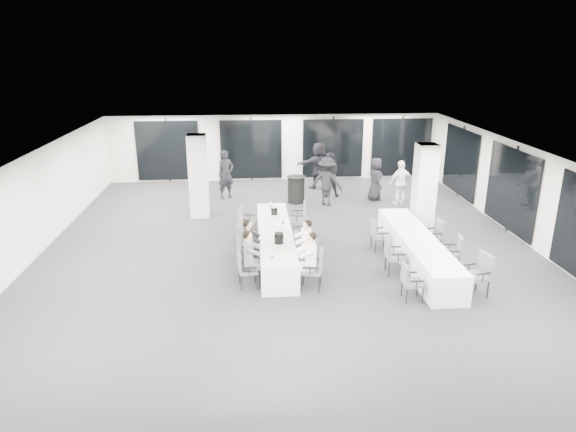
% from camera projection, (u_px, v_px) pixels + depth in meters
% --- Properties ---
extents(room, '(14.04, 16.04, 2.84)m').
position_uv_depth(room, '(315.00, 191.00, 15.44)').
color(room, black).
rests_on(room, ground).
extents(column_left, '(0.60, 0.60, 2.80)m').
position_uv_depth(column_left, '(198.00, 176.00, 17.15)').
color(column_left, silver).
rests_on(column_left, floor).
extents(column_right, '(0.60, 0.60, 2.80)m').
position_uv_depth(column_right, '(424.00, 190.00, 15.57)').
color(column_right, silver).
rests_on(column_right, floor).
extents(banquet_table_main, '(0.90, 5.00, 0.75)m').
position_uv_depth(banquet_table_main, '(275.00, 243.00, 14.18)').
color(banquet_table_main, silver).
rests_on(banquet_table_main, floor).
extents(banquet_table_side, '(0.90, 5.00, 0.75)m').
position_uv_depth(banquet_table_side, '(417.00, 250.00, 13.66)').
color(banquet_table_side, silver).
rests_on(banquet_table_side, floor).
extents(cocktail_table, '(0.71, 0.71, 0.99)m').
position_uv_depth(cocktail_table, '(296.00, 189.00, 18.95)').
color(cocktail_table, black).
rests_on(cocktail_table, floor).
extents(chair_main_left_near, '(0.51, 0.55, 0.90)m').
position_uv_depth(chair_main_left_near, '(245.00, 267.00, 12.27)').
color(chair_main_left_near, '#4A4D51').
rests_on(chair_main_left_near, floor).
extents(chair_main_left_second, '(0.57, 0.60, 0.95)m').
position_uv_depth(chair_main_left_second, '(245.00, 253.00, 13.02)').
color(chair_main_left_second, '#4A4D51').
rests_on(chair_main_left_second, floor).
extents(chair_main_left_mid, '(0.63, 0.66, 1.04)m').
position_uv_depth(chair_main_left_mid, '(245.00, 241.00, 13.74)').
color(chair_main_left_mid, '#4A4D51').
rests_on(chair_main_left_mid, floor).
extents(chair_main_left_fourth, '(0.55, 0.58, 0.91)m').
position_uv_depth(chair_main_left_fourth, '(245.00, 230.00, 14.71)').
color(chair_main_left_fourth, '#4A4D51').
rests_on(chair_main_left_fourth, floor).
extents(chair_main_left_far, '(0.56, 0.59, 0.93)m').
position_uv_depth(chair_main_left_far, '(245.00, 220.00, 15.58)').
color(chair_main_left_far, '#4A4D51').
rests_on(chair_main_left_far, floor).
extents(chair_main_right_near, '(0.60, 0.63, 1.00)m').
position_uv_depth(chair_main_right_near, '(315.00, 267.00, 12.16)').
color(chair_main_right_near, '#4A4D51').
rests_on(chair_main_right_near, floor).
extents(chair_main_right_second, '(0.52, 0.57, 0.93)m').
position_uv_depth(chair_main_right_second, '(310.00, 253.00, 13.06)').
color(chair_main_right_second, '#4A4D51').
rests_on(chair_main_right_second, floor).
extents(chair_main_right_mid, '(0.51, 0.54, 0.86)m').
position_uv_depth(chair_main_right_mid, '(306.00, 241.00, 14.02)').
color(chair_main_right_mid, '#4A4D51').
rests_on(chair_main_right_mid, floor).
extents(chair_main_right_fourth, '(0.55, 0.58, 0.90)m').
position_uv_depth(chair_main_right_fourth, '(303.00, 231.00, 14.67)').
color(chair_main_right_fourth, '#4A4D51').
rests_on(chair_main_right_fourth, floor).
extents(chair_main_right_far, '(0.59, 0.64, 1.04)m').
position_uv_depth(chair_main_right_far, '(300.00, 216.00, 15.75)').
color(chair_main_right_far, '#4A4D51').
rests_on(chair_main_right_far, floor).
extents(chair_side_left_near, '(0.46, 0.51, 0.89)m').
position_uv_depth(chair_side_left_near, '(410.00, 280.00, 11.64)').
color(chair_side_left_near, '#4A4D51').
rests_on(chair_side_left_near, floor).
extents(chair_side_left_mid, '(0.51, 0.57, 0.98)m').
position_uv_depth(chair_side_left_mid, '(393.00, 253.00, 12.97)').
color(chair_side_left_mid, '#4A4D51').
rests_on(chair_side_left_mid, floor).
extents(chair_side_left_far, '(0.48, 0.53, 0.90)m').
position_uv_depth(chair_side_left_far, '(378.00, 233.00, 14.51)').
color(chair_side_left_far, '#4A4D51').
rests_on(chair_side_left_far, floor).
extents(chair_side_right_near, '(0.62, 0.65, 1.04)m').
position_uv_depth(chair_side_right_near, '(479.00, 272.00, 11.84)').
color(chair_side_right_near, '#4A4D51').
rests_on(chair_side_right_near, floor).
extents(chair_side_right_mid, '(0.54, 0.57, 0.91)m').
position_uv_depth(chair_side_right_mid, '(454.00, 250.00, 13.26)').
color(chair_side_right_mid, '#4A4D51').
rests_on(chair_side_right_mid, floor).
extents(chair_side_right_far, '(0.50, 0.53, 0.86)m').
position_uv_depth(chair_side_right_far, '(435.00, 233.00, 14.57)').
color(chair_side_right_far, '#4A4D51').
rests_on(chair_side_right_far, floor).
extents(seated_guest_a, '(0.50, 0.38, 1.44)m').
position_uv_depth(seated_guest_a, '(251.00, 255.00, 12.20)').
color(seated_guest_a, '#585B5F').
rests_on(seated_guest_a, floor).
extents(seated_guest_b, '(0.50, 0.38, 1.44)m').
position_uv_depth(seated_guest_b, '(251.00, 243.00, 12.96)').
color(seated_guest_b, black).
rests_on(seated_guest_b, floor).
extents(seated_guest_c, '(0.50, 0.38, 1.44)m').
position_uv_depth(seated_guest_c, '(308.00, 257.00, 12.09)').
color(seated_guest_c, white).
rests_on(seated_guest_c, floor).
extents(seated_guest_d, '(0.50, 0.38, 1.44)m').
position_uv_depth(seated_guest_d, '(304.00, 243.00, 12.95)').
color(seated_guest_d, white).
rests_on(seated_guest_d, floor).
extents(standing_guest_a, '(0.97, 0.93, 2.09)m').
position_uv_depth(standing_guest_a, '(226.00, 171.00, 19.33)').
color(standing_guest_a, black).
rests_on(standing_guest_a, floor).
extents(standing_guest_b, '(0.95, 0.60, 1.94)m').
position_uv_depth(standing_guest_b, '(329.00, 172.00, 19.60)').
color(standing_guest_b, black).
rests_on(standing_guest_b, floor).
extents(standing_guest_c, '(1.45, 1.12, 2.00)m').
position_uv_depth(standing_guest_c, '(327.00, 178.00, 18.49)').
color(standing_guest_c, black).
rests_on(standing_guest_c, floor).
extents(standing_guest_d, '(1.22, 0.90, 1.86)m').
position_uv_depth(standing_guest_d, '(401.00, 180.00, 18.57)').
color(standing_guest_d, white).
rests_on(standing_guest_d, floor).
extents(standing_guest_e, '(0.62, 0.93, 1.82)m').
position_uv_depth(standing_guest_e, '(375.00, 176.00, 19.15)').
color(standing_guest_e, black).
rests_on(standing_guest_e, floor).
extents(standing_guest_f, '(2.09, 1.22, 2.14)m').
position_uv_depth(standing_guest_f, '(319.00, 162.00, 20.69)').
color(standing_guest_f, black).
rests_on(standing_guest_f, floor).
extents(standing_guest_h, '(0.89, 1.17, 2.14)m').
position_uv_depth(standing_guest_h, '(424.00, 180.00, 17.96)').
color(standing_guest_h, '#585B5F').
rests_on(standing_guest_h, floor).
extents(ice_bucket_near, '(0.24, 0.24, 0.27)m').
position_uv_depth(ice_bucket_near, '(279.00, 238.00, 13.09)').
color(ice_bucket_near, black).
rests_on(ice_bucket_near, banquet_table_main).
extents(ice_bucket_far, '(0.20, 0.20, 0.22)m').
position_uv_depth(ice_bucket_far, '(274.00, 211.00, 15.32)').
color(ice_bucket_far, black).
rests_on(ice_bucket_far, banquet_table_main).
extents(water_bottle_a, '(0.07, 0.07, 0.21)m').
position_uv_depth(water_bottle_a, '(272.00, 256.00, 12.07)').
color(water_bottle_a, silver).
rests_on(water_bottle_a, banquet_table_main).
extents(water_bottle_b, '(0.08, 0.08, 0.24)m').
position_uv_depth(water_bottle_b, '(283.00, 222.00, 14.35)').
color(water_bottle_b, silver).
rests_on(water_bottle_b, banquet_table_main).
extents(water_bottle_c, '(0.07, 0.07, 0.23)m').
position_uv_depth(water_bottle_c, '(271.00, 205.00, 15.82)').
color(water_bottle_c, silver).
rests_on(water_bottle_c, banquet_table_main).
extents(plate_a, '(0.18, 0.18, 0.03)m').
position_uv_depth(plate_a, '(277.00, 248.00, 12.77)').
color(plate_a, white).
rests_on(plate_a, banquet_table_main).
extents(plate_b, '(0.18, 0.18, 0.03)m').
position_uv_depth(plate_b, '(288.00, 250.00, 12.66)').
color(plate_b, white).
rests_on(plate_b, banquet_table_main).
extents(plate_c, '(0.20, 0.20, 0.03)m').
position_uv_depth(plate_c, '(277.00, 237.00, 13.51)').
color(plate_c, white).
rests_on(plate_c, banquet_table_main).
extents(wine_glass, '(0.08, 0.08, 0.20)m').
position_uv_depth(wine_glass, '(291.00, 257.00, 11.89)').
color(wine_glass, silver).
rests_on(wine_glass, banquet_table_main).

